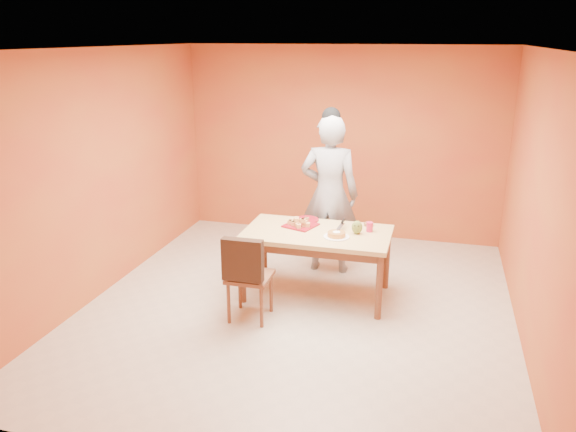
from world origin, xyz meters
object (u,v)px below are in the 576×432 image
(dining_table, at_px, (317,240))
(egg_ornament, at_px, (357,227))
(dining_chair, at_px, (249,275))
(checker_tin, at_px, (369,224))
(person, at_px, (329,195))
(sponge_cake, at_px, (337,234))
(pastry_platter, at_px, (301,225))
(magenta_glass, at_px, (370,227))
(red_dinner_plate, at_px, (307,220))

(dining_table, relative_size, egg_ornament, 10.84)
(dining_chair, bearing_deg, checker_tin, 44.57)
(person, xyz_separation_m, sponge_cake, (0.26, -0.88, -0.18))
(dining_table, distance_m, checker_tin, 0.63)
(person, bearing_deg, sponge_cake, 103.97)
(sponge_cake, bearing_deg, pastry_platter, 150.88)
(pastry_platter, relative_size, magenta_glass, 3.04)
(magenta_glass, distance_m, checker_tin, 0.20)
(pastry_platter, height_order, checker_tin, checker_tin)
(magenta_glass, bearing_deg, dining_table, -164.46)
(dining_table, height_order, egg_ornament, egg_ornament)
(pastry_platter, distance_m, checker_tin, 0.77)
(sponge_cake, height_order, egg_ornament, egg_ornament)
(dining_chair, relative_size, red_dinner_plate, 3.35)
(person, bearing_deg, dining_table, 89.23)
(dining_table, bearing_deg, sponge_cake, -27.89)
(dining_table, bearing_deg, egg_ornament, 5.74)
(dining_table, bearing_deg, red_dinner_plate, 120.11)
(egg_ornament, bearing_deg, dining_table, 169.86)
(red_dinner_plate, xyz_separation_m, sponge_cake, (0.44, -0.48, 0.03))
(person, distance_m, egg_ornament, 0.85)
(red_dinner_plate, bearing_deg, sponge_cake, -47.22)
(magenta_glass, xyz_separation_m, checker_tin, (-0.03, 0.20, -0.04))
(egg_ornament, bearing_deg, sponge_cake, -154.76)
(dining_chair, xyz_separation_m, sponge_cake, (0.78, 0.60, 0.31))
(egg_ornament, relative_size, checker_tin, 1.39)
(magenta_glass, bearing_deg, red_dinner_plate, 165.43)
(dining_table, bearing_deg, checker_tin, 34.04)
(egg_ornament, bearing_deg, magenta_glass, 26.21)
(egg_ornament, bearing_deg, person, 106.33)
(dining_chair, height_order, pastry_platter, dining_chair)
(dining_table, distance_m, dining_chair, 0.93)
(dining_chair, distance_m, pastry_platter, 0.96)
(red_dinner_plate, relative_size, egg_ornament, 1.91)
(dining_table, distance_m, sponge_cake, 0.30)
(magenta_glass, bearing_deg, sponge_cake, -138.50)
(sponge_cake, height_order, checker_tin, sponge_cake)
(egg_ornament, distance_m, magenta_glass, 0.17)
(sponge_cake, distance_m, checker_tin, 0.55)
(red_dinner_plate, relative_size, magenta_glass, 2.67)
(red_dinner_plate, bearing_deg, dining_chair, -107.68)
(dining_table, height_order, red_dinner_plate, red_dinner_plate)
(red_dinner_plate, bearing_deg, person, 65.67)
(dining_table, bearing_deg, magenta_glass, 15.54)
(dining_chair, height_order, magenta_glass, dining_chair)
(pastry_platter, bearing_deg, checker_tin, 16.64)
(dining_table, height_order, dining_chair, dining_chair)
(red_dinner_plate, distance_m, sponge_cake, 0.65)
(person, bearing_deg, red_dinner_plate, 63.46)
(sponge_cake, xyz_separation_m, checker_tin, (0.28, 0.48, -0.02))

